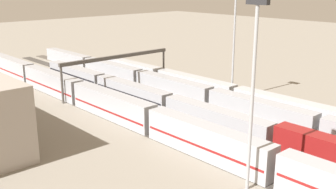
# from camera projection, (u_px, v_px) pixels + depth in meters

# --- Properties ---
(ground_plane) EXTENTS (400.00, 400.00, 0.00)m
(ground_plane) POSITION_uv_depth(u_px,v_px,m) (150.00, 102.00, 88.28)
(ground_plane) COLOR gray
(track_bed_0) EXTENTS (140.00, 2.80, 0.12)m
(track_bed_0) POSITION_uv_depth(u_px,v_px,m) (190.00, 91.00, 96.40)
(track_bed_0) COLOR #4C443D
(track_bed_0) RESTS_ON ground_plane
(track_bed_1) EXTENTS (140.00, 2.80, 0.12)m
(track_bed_1) POSITION_uv_depth(u_px,v_px,m) (175.00, 95.00, 93.15)
(track_bed_1) COLOR #4C443D
(track_bed_1) RESTS_ON ground_plane
(track_bed_2) EXTENTS (140.00, 2.80, 0.12)m
(track_bed_2) POSITION_uv_depth(u_px,v_px,m) (159.00, 99.00, 89.89)
(track_bed_2) COLOR #3D3833
(track_bed_2) RESTS_ON ground_plane
(track_bed_3) EXTENTS (140.00, 2.80, 0.12)m
(track_bed_3) POSITION_uv_depth(u_px,v_px,m) (142.00, 104.00, 86.64)
(track_bed_3) COLOR #3D3833
(track_bed_3) RESTS_ON ground_plane
(track_bed_4) EXTENTS (140.00, 2.80, 0.12)m
(track_bed_4) POSITION_uv_depth(u_px,v_px,m) (123.00, 109.00, 83.39)
(track_bed_4) COLOR #4C443D
(track_bed_4) RESTS_ON ground_plane
(track_bed_5) EXTENTS (140.00, 2.80, 0.12)m
(track_bed_5) POSITION_uv_depth(u_px,v_px,m) (102.00, 114.00, 80.14)
(track_bed_5) COLOR #3D3833
(track_bed_5) RESTS_ON ground_plane
(train_on_track_5) EXTENTS (119.80, 3.06, 5.00)m
(train_on_track_5) POSITION_uv_depth(u_px,v_px,m) (112.00, 106.00, 76.91)
(train_on_track_5) COLOR #A8AAB2
(train_on_track_5) RESTS_ON ground_plane
(train_on_track_0) EXTENTS (90.60, 3.00, 4.40)m
(train_on_track_0) POSITION_uv_depth(u_px,v_px,m) (230.00, 93.00, 87.30)
(train_on_track_0) COLOR #285193
(train_on_track_0) RESTS_ON ground_plane
(train_on_track_3) EXTENTS (90.60, 3.06, 4.40)m
(train_on_track_3) POSITION_uv_depth(u_px,v_px,m) (162.00, 101.00, 81.36)
(train_on_track_3) COLOR maroon
(train_on_track_3) RESTS_ON ground_plane
(train_on_track_1) EXTENTS (119.80, 3.00, 3.80)m
(train_on_track_1) POSITION_uv_depth(u_px,v_px,m) (172.00, 86.00, 93.36)
(train_on_track_1) COLOR #A8AAB2
(train_on_track_1) RESTS_ON ground_plane
(light_mast_0) EXTENTS (2.80, 0.70, 24.06)m
(light_mast_0) POSITION_uv_depth(u_px,v_px,m) (235.00, 29.00, 86.64)
(light_mast_0) COLOR #9EA0A5
(light_mast_0) RESTS_ON ground_plane
(light_mast_1) EXTENTS (2.80, 0.70, 24.11)m
(light_mast_1) POSITION_uv_depth(u_px,v_px,m) (254.00, 68.00, 47.04)
(light_mast_1) COLOR #9EA0A5
(light_mast_1) RESTS_ON ground_plane
(signal_gantry) EXTENTS (0.70, 30.00, 8.80)m
(signal_gantry) POSITION_uv_depth(u_px,v_px,m) (117.00, 60.00, 94.72)
(signal_gantry) COLOR #4C4742
(signal_gantry) RESTS_ON ground_plane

